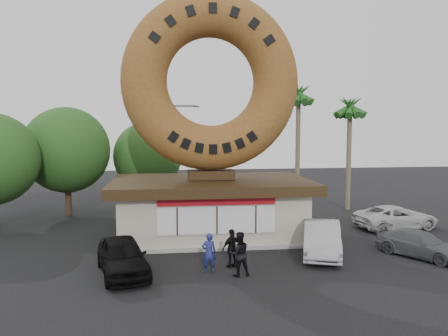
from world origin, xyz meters
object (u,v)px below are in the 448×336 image
Objects in this scene: person_right at (232,248)px; car_white at (396,217)px; giant_donut at (211,82)px; car_black at (122,256)px; car_silver at (322,239)px; car_grey at (420,244)px; person_center at (239,254)px; person_left at (209,253)px; donut_shop at (211,205)px; street_lamp at (176,149)px.

car_white is (11.08, 6.08, -0.16)m from person_right.
giant_donut is 2.17× the size of car_black.
car_grey is at bearing 7.19° from car_silver.
person_center reaches higher than person_right.
car_white is (12.17, 6.62, -0.15)m from person_left.
person_right is (1.09, 0.53, 0.01)m from person_left.
person_left reaches higher than car_white.
car_white is (10.95, 7.22, -0.23)m from person_center.
donut_shop is at bearing 156.58° from car_silver.
donut_shop is 6.48× the size of person_left.
donut_shop is 5.92m from person_right.
street_lamp is (-1.86, 10.02, 2.72)m from donut_shop.
person_left is 0.99× the size of person_right.
street_lamp is 16.77m from car_black.
person_center is at bearing 152.22° from person_left.
giant_donut reaches higher than car_white.
giant_donut is at bearing 40.23° from car_black.
car_white reaches higher than car_grey.
giant_donut is 10.51m from person_center.
person_left reaches higher than car_black.
donut_shop is at bearing 118.36° from car_grey.
person_left is 13.86m from car_white.
car_silver is (4.64, 1.36, -0.07)m from person_right.
street_lamp is 16.41m from person_right.
car_black is (-4.90, 0.83, -0.16)m from person_center.
person_center is 0.44× the size of car_grey.
car_white is at bearing 54.58° from car_silver.
person_right is at bearing -86.25° from giant_donut.
donut_shop is 6.43× the size of person_right.
person_right is at bearing 109.92° from car_white.
car_silver is (6.88, -14.49, -3.68)m from street_lamp.
donut_shop is 5.92× the size of person_center.
street_lamp is 1.64× the size of car_silver.
car_white is at bearing 39.55° from car_grey.
car_silver is (5.02, -4.49, -7.97)m from giant_donut.
person_center reaches higher than person_left.
person_left is 6.04m from car_silver.
donut_shop reaches higher than car_white.
person_right is 0.41× the size of car_grey.
person_center is 0.39× the size of car_silver.
car_white is (15.85, 6.39, -0.07)m from car_black.
donut_shop is at bearing -97.94° from person_left.
person_left is 0.41× the size of car_grey.
street_lamp reaches higher than car_grey.
donut_shop is 7.61m from car_black.
car_black is 9.56m from car_silver.
donut_shop is 10.54m from street_lamp.
person_right reaches higher than car_white.
street_lamp is at bearing 66.79° from car_black.
car_grey is 5.93m from car_white.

